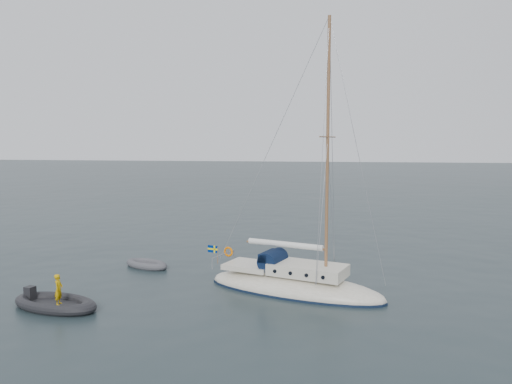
# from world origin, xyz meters

# --- Properties ---
(ground) EXTENTS (300.00, 300.00, 0.00)m
(ground) POSITION_xyz_m (0.00, 0.00, 0.00)
(ground) COLOR black
(ground) RESTS_ON ground
(sailboat) EXTENTS (9.38, 2.81, 13.35)m
(sailboat) POSITION_xyz_m (-0.38, -2.06, 1.01)
(sailboat) COLOR white
(sailboat) RESTS_ON ground
(dinghy) EXTENTS (2.89, 1.31, 0.41)m
(dinghy) POSITION_xyz_m (-9.12, 1.30, 0.18)
(dinghy) COLOR #4E4F54
(dinghy) RESTS_ON ground
(rib) EXTENTS (4.21, 1.91, 1.56)m
(rib) POSITION_xyz_m (-10.47, -6.03, 0.25)
(rib) COLOR black
(rib) RESTS_ON ground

